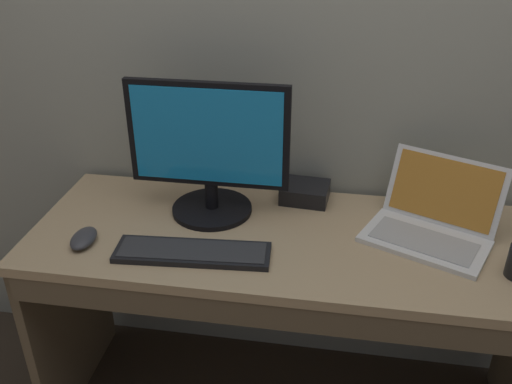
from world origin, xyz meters
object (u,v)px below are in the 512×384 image
at_px(laptop_white, 431,225).
at_px(wired_keyboard, 193,252).
at_px(external_drive_box, 305,192).
at_px(computer_mouse, 84,238).
at_px(external_monitor, 209,153).

xyz_separation_m(laptop_white, wired_keyboard, (-0.68, -0.21, -0.03)).
height_order(laptop_white, external_drive_box, laptop_white).
relative_size(computer_mouse, external_drive_box, 0.77).
relative_size(wired_keyboard, computer_mouse, 3.77).
height_order(laptop_white, wired_keyboard, laptop_white).
xyz_separation_m(external_monitor, computer_mouse, (-0.33, -0.23, -0.19)).
relative_size(laptop_white, wired_keyboard, 0.96).
xyz_separation_m(laptop_white, computer_mouse, (-1.01, -0.20, -0.03)).
height_order(external_monitor, computer_mouse, external_monitor).
relative_size(wired_keyboard, external_drive_box, 2.90).
bearing_deg(computer_mouse, laptop_white, 7.49).
bearing_deg(wired_keyboard, external_monitor, 90.44).
distance_m(laptop_white, wired_keyboard, 0.71).
bearing_deg(external_drive_box, laptop_white, -23.83).
relative_size(laptop_white, external_monitor, 0.87).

